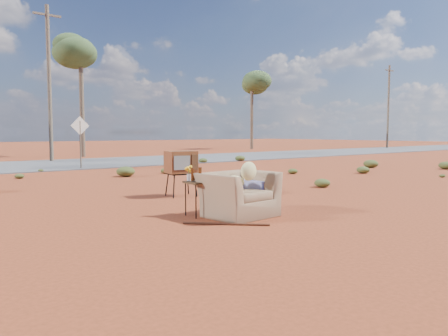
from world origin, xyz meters
TOP-DOWN VIEW (x-y plane):
  - ground at (0.00, 0.00)m, footprint 140.00×140.00m
  - highway at (0.00, 15.00)m, footprint 140.00×7.00m
  - armchair at (0.05, 0.09)m, footprint 1.50×1.02m
  - tv_unit at (0.50, 2.82)m, footprint 0.75×0.64m
  - side_table at (-0.63, 0.56)m, footprint 0.46×0.46m
  - rusty_bar at (-0.70, -0.39)m, footprint 1.04×1.05m
  - road_sign at (1.50, 12.00)m, footprint 0.78×0.06m
  - eucalyptus_center at (5.00, 21.00)m, footprint 3.20×3.20m
  - eucalyptus_right at (22.00, 24.00)m, footprint 3.20×3.20m
  - utility_pole_center at (2.00, 17.50)m, footprint 1.40×0.20m
  - utility_pole_east at (34.00, 17.50)m, footprint 1.40×0.20m
  - scrub_patch at (-0.82, 4.41)m, footprint 17.49×8.07m

SIDE VIEW (x-z plane):
  - ground at x=0.00m, z-range 0.00..0.00m
  - rusty_bar at x=-0.70m, z-range 0.00..0.04m
  - highway at x=0.00m, z-range 0.00..0.04m
  - scrub_patch at x=-0.82m, z-range -0.03..0.30m
  - armchair at x=0.05m, z-range -0.04..1.04m
  - side_table at x=-0.63m, z-range 0.21..1.11m
  - tv_unit at x=0.50m, z-range 0.26..1.35m
  - road_sign at x=1.50m, z-range 0.41..2.60m
  - utility_pole_center at x=2.00m, z-range 0.15..8.15m
  - utility_pole_east at x=34.00m, z-range 0.15..8.15m
  - eucalyptus_right at x=22.00m, z-range 2.39..9.49m
  - eucalyptus_center at x=5.00m, z-range 2.63..10.23m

